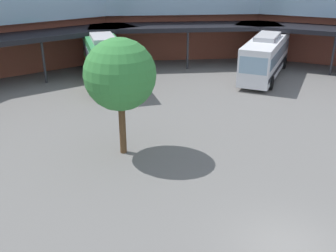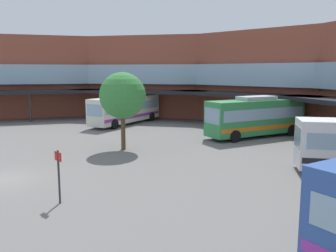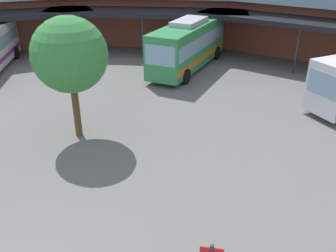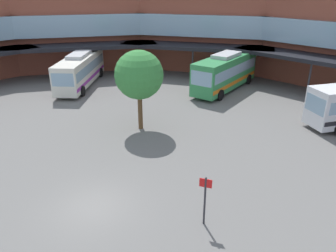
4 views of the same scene
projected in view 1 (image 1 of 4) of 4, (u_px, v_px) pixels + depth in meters
name	position (u px, v px, depth m)	size (l,w,h in m)	color
ground_plane	(285.00, 247.00, 14.85)	(114.15, 114.15, 0.00)	slate
station_building	(130.00, 18.00, 30.57)	(72.46, 38.08, 11.08)	brown
bus_2	(104.00, 59.00, 33.30)	(3.58, 10.59, 3.96)	#338C4C
bus_3	(266.00, 56.00, 34.96)	(8.98, 9.23, 3.74)	white
plaza_tree	(120.00, 75.00, 20.29)	(3.74, 3.74, 6.28)	brown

